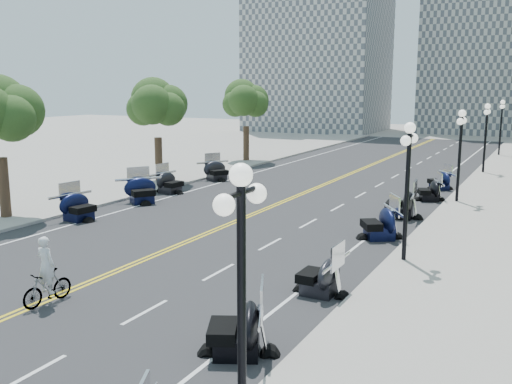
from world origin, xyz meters
The scene contains 45 objects.
ground centered at (0.00, 0.00, 0.00)m, with size 160.00×160.00×0.00m, color gray.
road centered at (0.00, 10.00, 0.00)m, with size 16.00×90.00×0.01m, color #333335.
centerline_yellow_a centered at (-0.12, 10.00, 0.01)m, with size 0.12×90.00×0.00m, color yellow.
centerline_yellow_b centered at (0.12, 10.00, 0.01)m, with size 0.12×90.00×0.00m, color yellow.
edge_line_north centered at (6.40, 10.00, 0.01)m, with size 0.12×90.00×0.00m, color white.
edge_line_south centered at (-6.40, 10.00, 0.01)m, with size 0.12×90.00×0.00m, color white.
lane_dash_4 centered at (3.20, -8.00, 0.01)m, with size 0.12×2.00×0.00m, color white.
lane_dash_5 centered at (3.20, -4.00, 0.01)m, with size 0.12×2.00×0.00m, color white.
lane_dash_6 centered at (3.20, 0.00, 0.01)m, with size 0.12×2.00×0.00m, color white.
lane_dash_7 centered at (3.20, 4.00, 0.01)m, with size 0.12×2.00×0.00m, color white.
lane_dash_8 centered at (3.20, 8.00, 0.01)m, with size 0.12×2.00×0.00m, color white.
lane_dash_9 centered at (3.20, 12.00, 0.01)m, with size 0.12×2.00×0.00m, color white.
lane_dash_10 centered at (3.20, 16.00, 0.01)m, with size 0.12×2.00×0.00m, color white.
lane_dash_11 centered at (3.20, 20.00, 0.01)m, with size 0.12×2.00×0.00m, color white.
lane_dash_12 centered at (3.20, 24.00, 0.01)m, with size 0.12×2.00×0.00m, color white.
lane_dash_13 centered at (3.20, 28.00, 0.01)m, with size 0.12×2.00×0.00m, color white.
lane_dash_14 centered at (3.20, 32.00, 0.01)m, with size 0.12×2.00×0.00m, color white.
lane_dash_15 centered at (3.20, 36.00, 0.01)m, with size 0.12×2.00×0.00m, color white.
lane_dash_16 centered at (3.20, 40.00, 0.01)m, with size 0.12×2.00×0.00m, color white.
lane_dash_17 centered at (3.20, 44.00, 0.01)m, with size 0.12×2.00×0.00m, color white.
lane_dash_18 centered at (3.20, 48.00, 0.01)m, with size 0.12×2.00×0.00m, color white.
lane_dash_19 centered at (3.20, 52.00, 0.01)m, with size 0.12×2.00×0.00m, color white.
sidewalk_north centered at (10.50, 10.00, 0.07)m, with size 5.00×90.00×0.15m, color #9E9991.
sidewalk_south centered at (-10.50, 10.00, 0.07)m, with size 5.00×90.00×0.15m, color #9E9991.
distant_block_a centered at (-18.00, 62.00, 13.00)m, with size 18.00×14.00×26.00m, color gray.
distant_block_b centered at (4.00, 68.00, 15.00)m, with size 16.00×12.00×30.00m, color gray.
street_lamp_1 centered at (8.60, -8.00, 2.60)m, with size 0.50×1.20×4.90m, color black, non-canonical shape.
street_lamp_2 centered at (8.60, 4.00, 2.60)m, with size 0.50×1.20×4.90m, color black, non-canonical shape.
street_lamp_3 centered at (8.60, 16.00, 2.60)m, with size 0.50×1.20×4.90m, color black, non-canonical shape.
street_lamp_4 centered at (8.60, 28.00, 2.60)m, with size 0.50×1.20×4.90m, color black, non-canonical shape.
street_lamp_5 centered at (8.60, 40.00, 2.60)m, with size 0.50×1.20×4.90m, color black, non-canonical shape.
tree_3 centered at (-10.00, 14.00, 4.75)m, with size 4.80×4.80×9.20m, color #235619, non-canonical shape.
tree_4 centered at (-10.00, 26.00, 4.75)m, with size 4.80×4.80×9.20m, color #235619, non-canonical shape.
motorcycle_n_4 centered at (6.78, -5.01, 0.74)m, with size 2.11×2.11×1.47m, color black, non-canonical shape.
motorcycle_n_5 centered at (7.06, -0.33, 0.68)m, with size 1.95×1.95×1.37m, color black, non-canonical shape.
motorcycle_n_7 centered at (6.87, 6.91, 0.75)m, with size 2.15×2.15×1.51m, color black, non-canonical shape.
motorcycle_n_8 centered at (6.72, 11.19, 0.77)m, with size 2.20×2.20×1.54m, color black, non-canonical shape.
motorcycle_n_9 centered at (7.10, 16.14, 0.65)m, with size 1.86×1.86×1.30m, color black, non-canonical shape.
motorcycle_n_10 centered at (6.96, 19.96, 0.64)m, with size 1.83×1.83×1.28m, color black, non-canonical shape.
motorcycle_s_6 centered at (-6.77, 3.49, 0.73)m, with size 2.10×2.10×1.47m, color black, non-canonical shape.
motorcycle_s_7 centered at (-6.72, 8.14, 0.78)m, with size 2.24×2.24×1.57m, color black, non-canonical shape.
motorcycle_s_8 centered at (-7.12, 11.26, 0.72)m, with size 2.04×2.04×1.43m, color black, non-canonical shape.
motorcycle_s_9 centered at (-7.11, 16.58, 0.74)m, with size 2.11×2.11×1.48m, color black, non-canonical shape.
bicycle centered at (0.27, -4.83, 0.51)m, with size 0.48×1.69×1.02m, color #A51414.
cyclist_rider centered at (0.27, -4.83, 1.87)m, with size 0.62×0.41×1.71m, color silver.
Camera 1 is at (13.13, -16.05, 6.34)m, focal length 40.00 mm.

